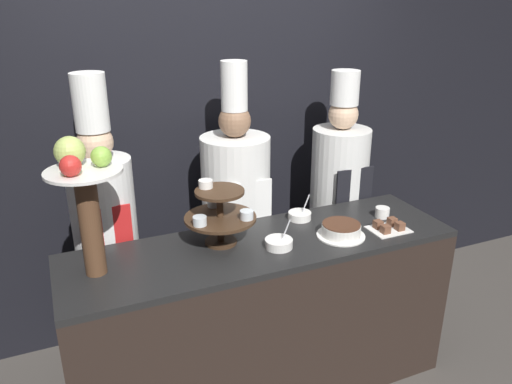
% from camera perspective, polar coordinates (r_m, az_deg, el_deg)
% --- Properties ---
extents(wall_back, '(10.00, 0.06, 2.80)m').
position_cam_1_polar(wall_back, '(3.27, -5.56, 7.96)').
color(wall_back, black).
rests_on(wall_back, ground_plane).
extents(buffet_counter, '(2.10, 0.60, 0.95)m').
position_cam_1_polar(buffet_counter, '(2.89, 0.81, -14.17)').
color(buffet_counter, black).
rests_on(buffet_counter, ground_plane).
extents(tiered_stand, '(0.37, 0.37, 0.34)m').
position_cam_1_polar(tiered_stand, '(2.57, -4.18, -2.36)').
color(tiered_stand, '#3D2819').
rests_on(tiered_stand, buffet_counter).
extents(fruit_pedestal, '(0.34, 0.34, 0.65)m').
position_cam_1_polar(fruit_pedestal, '(2.33, -19.07, 0.20)').
color(fruit_pedestal, brown).
rests_on(fruit_pedestal, buffet_counter).
extents(cake_round, '(0.26, 0.26, 0.07)m').
position_cam_1_polar(cake_round, '(2.73, 9.69, -4.33)').
color(cake_round, white).
rests_on(cake_round, buffet_counter).
extents(cup_white, '(0.08, 0.08, 0.06)m').
position_cam_1_polar(cup_white, '(3.02, 14.23, -2.27)').
color(cup_white, white).
rests_on(cup_white, buffet_counter).
extents(cake_square_tray, '(0.21, 0.17, 0.05)m').
position_cam_1_polar(cake_square_tray, '(2.87, 14.92, -3.87)').
color(cake_square_tray, white).
rests_on(cake_square_tray, buffet_counter).
extents(serving_bowl_near, '(0.14, 0.14, 0.15)m').
position_cam_1_polar(serving_bowl_near, '(2.59, 2.62, -5.87)').
color(serving_bowl_near, white).
rests_on(serving_bowl_near, buffet_counter).
extents(serving_bowl_far, '(0.13, 0.13, 0.15)m').
position_cam_1_polar(serving_bowl_far, '(2.91, 5.02, -2.69)').
color(serving_bowl_far, white).
rests_on(serving_bowl_far, buffet_counter).
extents(chef_left, '(0.35, 0.35, 1.81)m').
position_cam_1_polar(chef_left, '(2.91, -16.85, -3.76)').
color(chef_left, '#28282D').
rests_on(chef_left, ground_plane).
extents(chef_center_left, '(0.42, 0.42, 1.83)m').
position_cam_1_polar(chef_center_left, '(3.07, -2.29, -1.65)').
color(chef_center_left, black).
rests_on(chef_center_left, ground_plane).
extents(chef_center_right, '(0.38, 0.38, 1.74)m').
position_cam_1_polar(chef_center_right, '(3.39, 9.42, 0.22)').
color(chef_center_right, '#38332D').
rests_on(chef_center_right, ground_plane).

